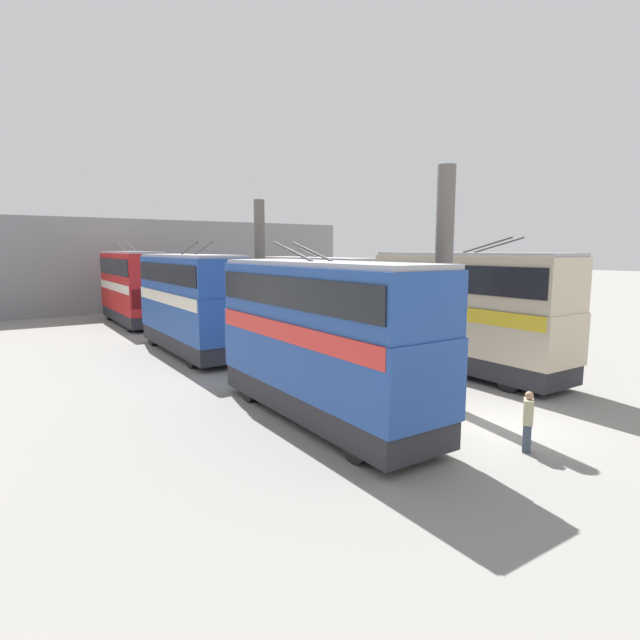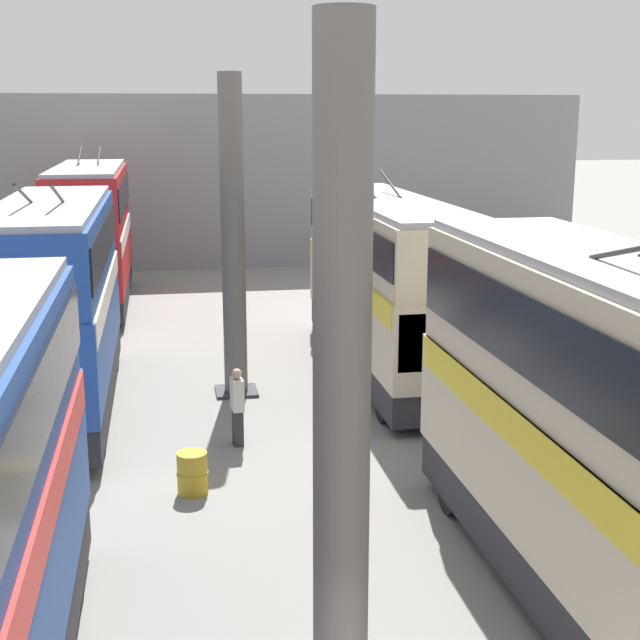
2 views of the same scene
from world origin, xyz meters
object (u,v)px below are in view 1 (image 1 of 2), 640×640
Objects in this scene: bus_right_mid at (190,298)px; oil_drum at (295,358)px; bus_right_far at (132,283)px; person_aisle_midway at (289,337)px; bus_left_near at (466,305)px; bus_left_far at (314,290)px; bus_right_near at (322,331)px; person_aisle_foreground at (528,420)px.

bus_right_mid is 11.56× the size of oil_drum.
person_aisle_midway is at bearing -165.24° from bus_right_far.
bus_left_far is at bearing -0.00° from bus_left_near.
bus_left_near is 8.70m from bus_right_near.
person_aisle_foreground is at bearing -173.93° from bus_right_far.
person_aisle_midway is (13.96, -0.90, 0.06)m from person_aisle_foreground.
bus_right_far reaches higher than person_aisle_foreground.
bus_right_far is (22.37, 8.53, 0.00)m from bus_left_near.
bus_left_near is 8.90m from person_aisle_foreground.
bus_right_near reaches higher than bus_left_far.
bus_left_far is at bearing -31.80° from bus_right_near.
bus_left_near is at bearing 105.70° from person_aisle_foreground.
oil_drum is (11.61, 0.16, -0.44)m from person_aisle_foreground.
person_aisle_midway is at bearing 32.16° from bus_left_near.
person_aisle_midway is at bearing -24.06° from bus_right_near.
bus_left_near is 7.83m from oil_drum.
bus_left_near is 0.86× the size of bus_left_far.
bus_right_near reaches higher than person_aisle_foreground.
bus_left_far reaches higher than person_aisle_foreground.
person_aisle_midway is 2.62m from oil_drum.
bus_left_near is at bearing -159.12° from bus_right_far.
bus_left_far is 6.87m from person_aisle_midway.
bus_right_near is at bearing 59.72° from person_aisle_midway.
bus_right_mid is at bearing 39.75° from bus_left_near.
bus_right_near is 9.97m from person_aisle_midway.
bus_right_near is 11.21× the size of oil_drum.
bus_right_mid is at bearing -43.48° from person_aisle_midway.
bus_right_far is 17.91m from oil_drum.
bus_right_far is 15.79m from person_aisle_midway.
bus_right_far is at bearing 20.88° from bus_left_near.
bus_left_far is at bearing 128.44° from person_aisle_foreground.
bus_right_mid is 5.38m from person_aisle_midway.
bus_left_far is 13.23× the size of oil_drum.
bus_right_near reaches higher than oil_drum.
bus_right_mid reaches higher than oil_drum.
person_aisle_foreground is at bearing -148.35° from bus_right_near.
bus_right_near is at bearing 148.20° from bus_left_far.
bus_right_mid is 12.11m from bus_right_far.
bus_left_near reaches higher than bus_left_far.
bus_right_near is 5.30× the size of person_aisle_midway.
bus_right_near is at bearing 180.00° from bus_right_mid.
bus_left_near is 0.98× the size of bus_right_far.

